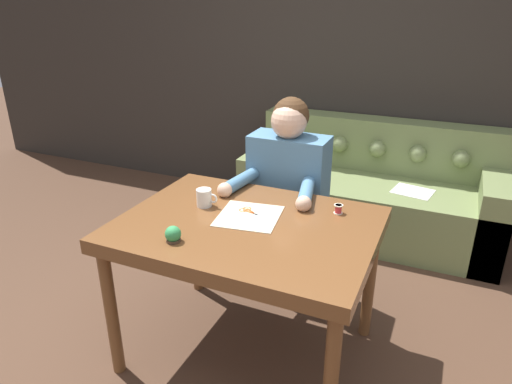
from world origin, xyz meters
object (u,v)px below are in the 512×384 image
object	(u,v)px
scissors	(251,212)
dining_table	(247,237)
mug	(204,198)
couch	(370,194)
pin_cushion	(173,235)
person	(287,198)
thread_spool	(338,209)

from	to	relation	value
scissors	dining_table	bearing A→B (deg)	-74.77
scissors	mug	world-z (taller)	mug
mug	couch	bearing A→B (deg)	70.15
couch	scissors	xyz separation A→B (m)	(-0.32, -1.55, 0.45)
dining_table	pin_cushion	world-z (taller)	pin_cushion
person	scissors	bearing A→B (deg)	-89.98
dining_table	thread_spool	bearing A→B (deg)	36.55
couch	thread_spool	bearing A→B (deg)	-87.20
scissors	mug	xyz separation A→B (m)	(-0.24, -0.02, 0.04)
dining_table	couch	bearing A→B (deg)	79.87
couch	person	xyz separation A→B (m)	(-0.32, -1.03, 0.32)
scissors	couch	bearing A→B (deg)	78.23
scissors	pin_cushion	bearing A→B (deg)	-115.11
pin_cushion	dining_table	bearing A→B (deg)	53.98
dining_table	couch	xyz separation A→B (m)	(0.30, 1.66, -0.37)
person	pin_cushion	world-z (taller)	person
thread_spool	person	bearing A→B (deg)	137.75
couch	thread_spool	world-z (taller)	couch
couch	pin_cushion	world-z (taller)	couch
mug	person	bearing A→B (deg)	65.81
mug	dining_table	bearing A→B (deg)	-16.44
dining_table	pin_cushion	distance (m)	0.38
thread_spool	scissors	bearing A→B (deg)	-156.84
dining_table	person	distance (m)	0.63
person	pin_cushion	size ratio (longest dim) A/B	17.14
couch	scissors	world-z (taller)	couch
pin_cushion	couch	bearing A→B (deg)	75.37
dining_table	thread_spool	distance (m)	0.46
person	pin_cushion	xyz separation A→B (m)	(-0.18, -0.92, 0.16)
couch	mug	bearing A→B (deg)	-109.85
person	mug	bearing A→B (deg)	-114.19
couch	mug	size ratio (longest dim) A/B	16.86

